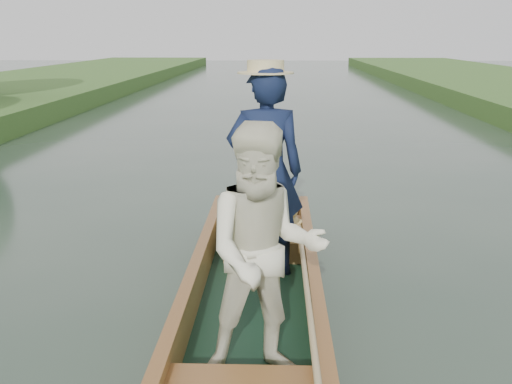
{
  "coord_description": "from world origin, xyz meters",
  "views": [
    {
      "loc": [
        0.21,
        -5.12,
        2.34
      ],
      "look_at": [
        0.0,
        0.6,
        0.95
      ],
      "focal_mm": 45.0,
      "sensor_mm": 36.0,
      "label": 1
    }
  ],
  "objects": [
    {
      "name": "trees_far",
      "position": [
        -2.71,
        7.76,
        2.52
      ],
      "size": [
        22.38,
        11.81,
        4.72
      ],
      "color": "#47331E",
      "rests_on": "ground"
    },
    {
      "name": "ground",
      "position": [
        0.0,
        0.0,
        0.0
      ],
      "size": [
        120.0,
        120.0,
        0.0
      ],
      "primitive_type": "plane",
      "color": "#283D30",
      "rests_on": "ground"
    },
    {
      "name": "punt",
      "position": [
        0.07,
        -0.07,
        0.71
      ],
      "size": [
        1.15,
        5.02,
        2.11
      ],
      "color": "black",
      "rests_on": "ground"
    }
  ]
}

